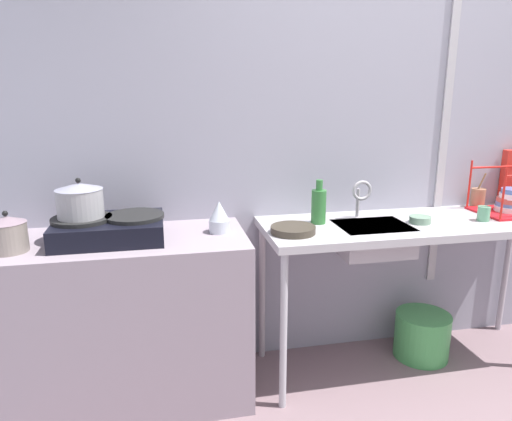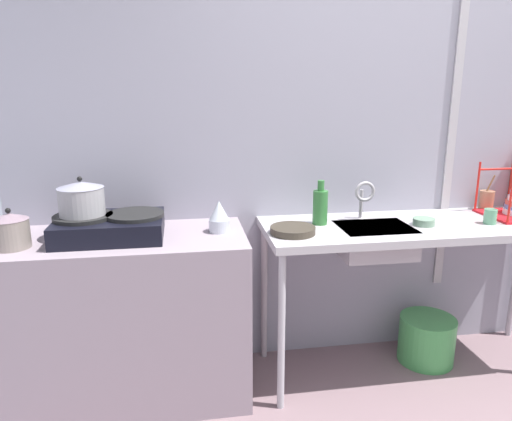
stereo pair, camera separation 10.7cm
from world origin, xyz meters
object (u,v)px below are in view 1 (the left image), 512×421
sink_basin (372,239)px  faucet (361,193)px  pot_on_left_burner (80,200)px  cup_by_rack (484,214)px  pot_beside_stove (8,234)px  stove (109,228)px  percolator (219,217)px  bottle_by_sink (319,206)px  utensil_jar (478,198)px  bucket_on_floor (422,335)px  dish_rack (512,203)px  frying_pan (293,230)px  small_bowl_on_drainboard (420,220)px

sink_basin → faucet: faucet is taller
pot_on_left_burner → cup_by_rack: size_ratio=2.67×
sink_basin → cup_by_rack: size_ratio=4.76×
pot_beside_stove → stove: bearing=12.3°
percolator → sink_basin: size_ratio=0.42×
bottle_by_sink → utensil_jar: (1.06, 0.15, -0.04)m
pot_on_left_burner → pot_beside_stove: bearing=-163.0°
cup_by_rack → utensil_jar: size_ratio=0.38×
percolator → sink_basin: bearing=-2.7°
bucket_on_floor → utensil_jar: bearing=23.4°
stove → dish_rack: 2.21m
sink_basin → utensil_jar: size_ratio=1.80×
pot_beside_stove → sink_basin: bearing=2.2°
bottle_by_sink → frying_pan: bearing=-141.3°
frying_pan → cup_by_rack: size_ratio=2.82×
percolator → dish_rack: 1.69m
stove → pot_beside_stove: size_ratio=2.78×
percolator → dish_rack: dish_rack is taller
sink_basin → frying_pan: frying_pan is taller
stove → sink_basin: 1.33m
frying_pan → bottle_by_sink: (0.18, 0.14, 0.08)m
frying_pan → utensil_jar: bearing=13.2°
sink_basin → bucket_on_floor: size_ratio=1.19×
dish_rack → bottle_by_sink: size_ratio=1.64×
bottle_by_sink → pot_beside_stove: bearing=-173.8°
stove → small_bowl_on_drainboard: stove is taller
cup_by_rack → bucket_on_floor: bearing=154.0°
stove → utensil_jar: (2.12, 0.22, 0.00)m
bucket_on_floor → sink_basin: bearing=-170.0°
pot_beside_stove → dish_rack: dish_rack is taller
stove → percolator: 0.52m
frying_pan → bucket_on_floor: size_ratio=0.71×
faucet → utensil_jar: 0.81m
dish_rack → faucet: bearing=175.5°
pot_on_left_burner → faucet: pot_on_left_burner is taller
stove → small_bowl_on_drainboard: (1.59, -0.04, -0.04)m
frying_pan → bucket_on_floor: (0.84, 0.12, -0.74)m
stove → pot_on_left_burner: 0.18m
dish_rack → percolator: bearing=-178.8°
small_bowl_on_drainboard → bottle_by_sink: bearing=168.7°
dish_rack → cup_by_rack: (-0.27, -0.12, -0.02)m
percolator → utensil_jar: size_ratio=0.75×
pot_beside_stove → sink_basin: (1.74, 0.07, -0.16)m
pot_on_left_burner → frying_pan: (1.00, -0.07, -0.18)m
percolator → bucket_on_floor: 1.44m
stove → percolator: percolator is taller
faucet → pot_beside_stove: bearing=-173.1°
cup_by_rack → utensil_jar: (0.17, 0.28, 0.02)m
cup_by_rack → small_bowl_on_drainboard: size_ratio=0.70×
dish_rack → bottle_by_sink: (-1.16, 0.02, 0.04)m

